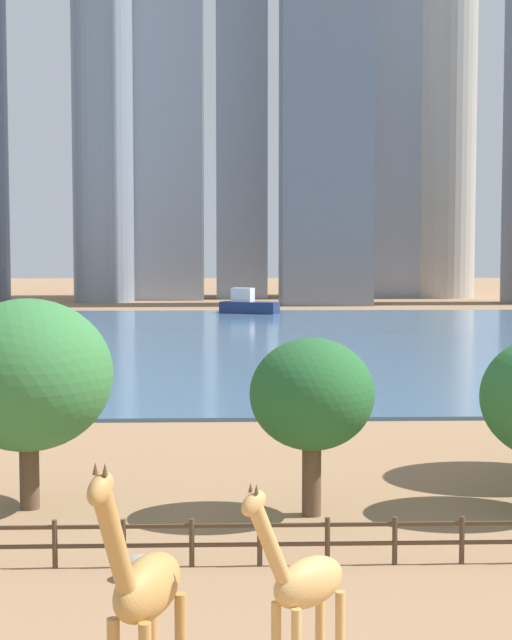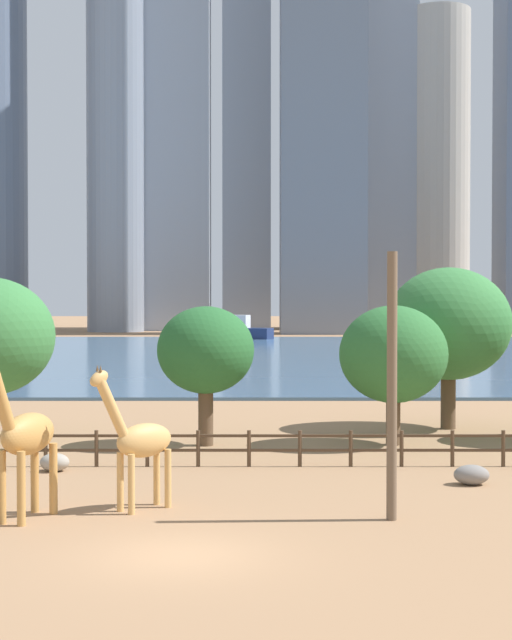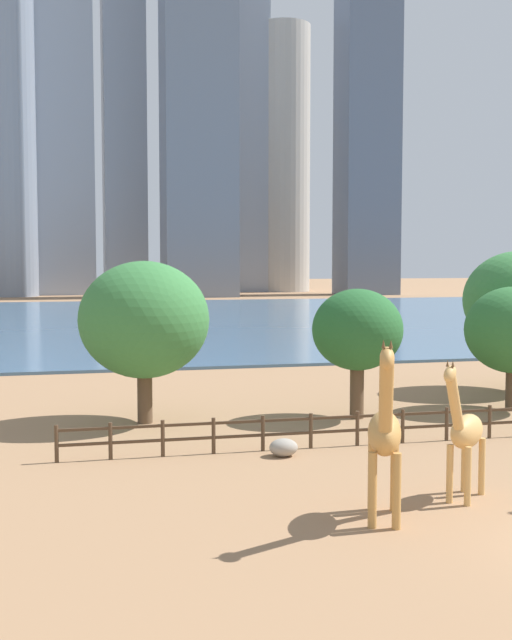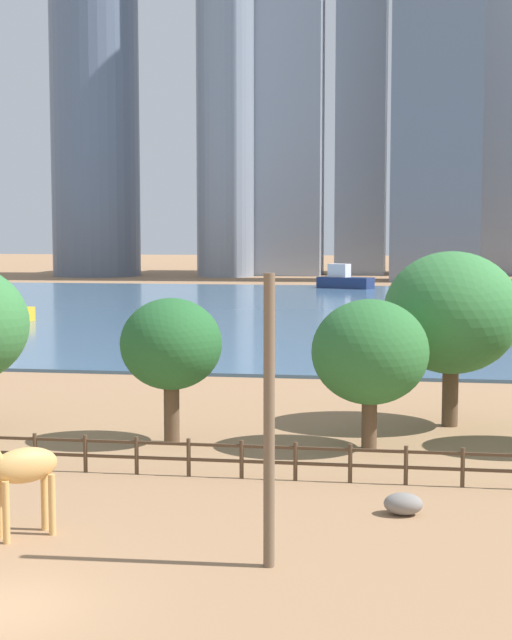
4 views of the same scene
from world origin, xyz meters
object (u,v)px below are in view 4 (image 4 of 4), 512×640
Objects in this scene: giraffe_companion at (19,466)px; boat_sailboat at (344,280)px; tree_left_small at (370,352)px; utility_pole at (269,422)px; boulder_near_fence at (403,504)px; tree_right_tall at (171,345)px; tree_right_small at (452,313)px; boat_tug at (3,313)px.

giraffe_companion reaches higher than boat_sailboat.
tree_left_small reaches higher than giraffe_companion.
boulder_near_fence is at bearing 56.63° from utility_pole.
utility_pole is 1.28× the size of tree_left_small.
boulder_near_fence is at bearing -81.05° from tree_left_small.
tree_right_tall is at bearing -139.88° from giraffe_companion.
tree_right_tall is at bearing 137.19° from boulder_near_fence.
giraffe_companion is 0.74× the size of tree_right_tall.
utility_pole is at bearing -65.10° from boat_sailboat.
boulder_near_fence is 14.24m from tree_right_small.
boat_sailboat is 1.21× the size of boat_tug.
boat_tug is (-25.25, 42.46, -2.73)m from tree_right_tall.
tree_right_small is at bearing 82.04° from boulder_near_fence.
giraffe_companion is at bearing -68.75° from boat_sailboat.
tree_left_small is at bearing 81.84° from utility_pole.
giraffe_companion is 0.58× the size of utility_pole.
tree_left_small is at bearing 1.20° from tree_right_tall.
boat_sailboat is (-7.29, 96.52, -2.38)m from tree_left_small.
tree_right_small is (10.88, 5.04, 0.95)m from tree_right_tall.
tree_left_small is at bearing -63.57° from boat_sailboat.
utility_pole is 1.28× the size of tree_right_tall.
boat_tug is (-34.26, 50.80, 0.81)m from boulder_near_fence.
tree_left_small is (8.92, 12.26, 1.71)m from giraffe_companion.
tree_right_small is at bearing -125.42° from boat_tug.
boat_tug is at bearing 123.99° from boulder_near_fence.
tree_right_small is at bearing 24.87° from tree_right_tall.
boat_tug is (-25.63, -54.22, -0.19)m from boat_sailboat.
tree_right_small reaches higher than boulder_near_fence.
tree_right_small reaches higher than boat_sailboat.
giraffe_companion reaches higher than boulder_near_fence.
tree_left_small is at bearing -123.34° from tree_right_small.
boat_tug is (-32.92, 42.30, -2.57)m from tree_left_small.
utility_pole is 0.98× the size of tree_right_small.
giraffe_companion is 0.64× the size of boat_tug.
tree_right_tall is at bearing -68.11° from boat_sailboat.
boat_sailboat is (1.63, 108.78, -0.67)m from giraffe_companion.
giraffe_companion is at bearing -126.04° from tree_left_small.
boulder_near_fence is 0.20× the size of tree_left_small.
boulder_near_fence is 0.18× the size of boat_tug.
tree_right_small is 1.13× the size of boat_tug.
utility_pole is 13.61m from tree_left_small.
tree_right_small reaches higher than tree_left_small.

